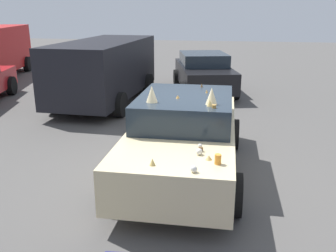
{
  "coord_description": "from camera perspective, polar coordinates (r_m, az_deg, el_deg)",
  "views": [
    {
      "loc": [
        -6.42,
        -0.8,
        2.97
      ],
      "look_at": [
        0.0,
        0.3,
        0.9
      ],
      "focal_mm": 39.64,
      "sensor_mm": 36.0,
      "label": 1
    }
  ],
  "objects": [
    {
      "name": "ground_plane",
      "position": [
        7.12,
        2.4,
        -7.04
      ],
      "size": [
        60.0,
        60.0,
        0.0
      ],
      "primitive_type": "plane",
      "color": "#514F4C"
    },
    {
      "name": "art_car_decorated",
      "position": [
        6.87,
        2.5,
        -1.3
      ],
      "size": [
        4.55,
        2.11,
        1.74
      ],
      "rotation": [
        0.0,
        0.0,
        3.15
      ],
      "color": "beige",
      "rests_on": "ground"
    },
    {
      "name": "parked_van_row_back_far",
      "position": [
        12.27,
        -9.65,
        8.77
      ],
      "size": [
        5.31,
        2.41,
        2.0
      ],
      "rotation": [
        0.0,
        0.0,
        -0.03
      ],
      "color": "black",
      "rests_on": "ground"
    },
    {
      "name": "parked_sedan_near_right",
      "position": [
        13.84,
        5.5,
        8.22
      ],
      "size": [
        4.4,
        2.69,
        1.42
      ],
      "rotation": [
        0.0,
        0.0,
        3.38
      ],
      "color": "black",
      "rests_on": "ground"
    }
  ]
}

